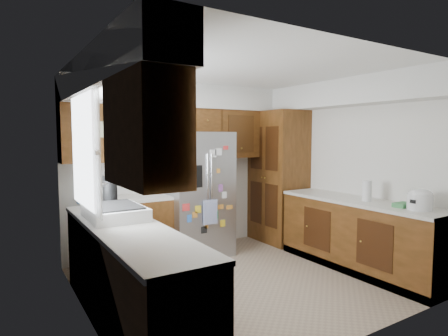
{
  "coord_description": "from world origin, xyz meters",
  "views": [
    {
      "loc": [
        -2.53,
        -3.6,
        1.73
      ],
      "look_at": [
        -0.06,
        0.35,
        1.34
      ],
      "focal_mm": 30.0,
      "sensor_mm": 36.0,
      "label": 1
    }
  ],
  "objects_px": {
    "paper_towel": "(367,191)",
    "rice_cooker": "(420,199)",
    "pantry": "(278,177)",
    "fridge": "(196,194)"
  },
  "relations": [
    {
      "from": "fridge",
      "to": "paper_towel",
      "type": "xyz_separation_m",
      "value": [
        1.49,
        -1.79,
        0.15
      ]
    },
    {
      "from": "fridge",
      "to": "rice_cooker",
      "type": "height_order",
      "value": "fridge"
    },
    {
      "from": "pantry",
      "to": "rice_cooker",
      "type": "xyz_separation_m",
      "value": [
        -0.0,
        -2.42,
        -0.03
      ]
    },
    {
      "from": "pantry",
      "to": "rice_cooker",
      "type": "distance_m",
      "value": 2.42
    },
    {
      "from": "rice_cooker",
      "to": "fridge",
      "type": "bearing_deg",
      "value": 121.26
    },
    {
      "from": "fridge",
      "to": "rice_cooker",
      "type": "bearing_deg",
      "value": -58.74
    },
    {
      "from": "pantry",
      "to": "fridge",
      "type": "relative_size",
      "value": 1.19
    },
    {
      "from": "fridge",
      "to": "rice_cooker",
      "type": "xyz_separation_m",
      "value": [
        1.5,
        -2.47,
        0.14
      ]
    },
    {
      "from": "pantry",
      "to": "paper_towel",
      "type": "height_order",
      "value": "pantry"
    },
    {
      "from": "paper_towel",
      "to": "rice_cooker",
      "type": "bearing_deg",
      "value": -89.15
    }
  ]
}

